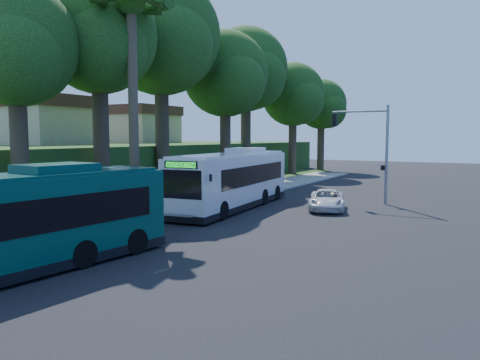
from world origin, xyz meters
The scene contains 19 objects.
ground centered at (0.00, 0.00, 0.00)m, with size 140.00×140.00×0.00m, color black.
sidewalk centered at (-7.30, 0.00, 0.06)m, with size 4.50×70.00×0.12m, color gray.
red_curb centered at (-5.00, -4.00, 0.07)m, with size 0.25×30.00×0.13m, color maroon.
grass_verge centered at (-13.00, 5.00, 0.03)m, with size 8.00×70.00×0.06m, color #234719.
bus_shelter centered at (-7.26, -2.86, 1.81)m, with size 3.20×1.51×2.55m.
stop_sign_pole centered at (-5.40, -5.00, 2.08)m, with size 0.35×0.06×3.17m.
traffic_signal_pole centered at (3.78, 10.00, 4.42)m, with size 4.10×0.30×7.00m.
palm_tree centered at (-8.20, -1.50, 12.38)m, with size 4.20×4.20×14.40m.
hillside_backdrop centered at (-26.30, 15.10, 2.44)m, with size 24.00×60.00×8.80m.
tree_0 centered at (-12.40, -0.02, 11.20)m, with size 8.40×8.00×15.70m.
tree_1 centered at (-13.37, 7.98, 12.73)m, with size 10.50×10.00×18.26m.
tree_2 centered at (-11.89, 15.98, 10.48)m, with size 8.82×8.40×15.12m.
tree_3 centered at (-13.88, 23.98, 11.98)m, with size 10.08×9.60×17.28m.
tree_4 centered at (-11.40, 31.98, 9.73)m, with size 8.40×8.00×14.14m.
tree_5 centered at (-10.41, 39.99, 8.96)m, with size 7.35×7.00×12.86m.
tree_6 centered at (-12.91, -6.01, 9.71)m, with size 7.56×7.20×13.74m.
white_bus centered at (-3.81, 3.30, 1.96)m, with size 4.12×13.67×4.01m.
teal_bus centered at (-2.83, -13.98, 1.85)m, with size 4.03×12.93×3.79m.
pickup centered at (1.96, 5.53, 0.66)m, with size 2.21×4.78×1.33m, color silver.
Camera 1 is at (11.68, -23.81, 4.79)m, focal length 35.00 mm.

